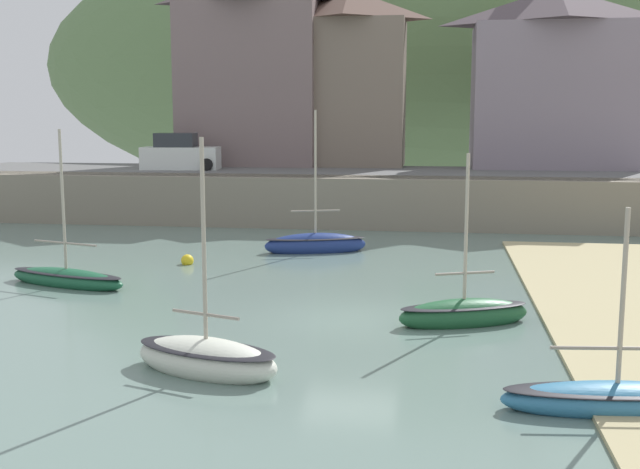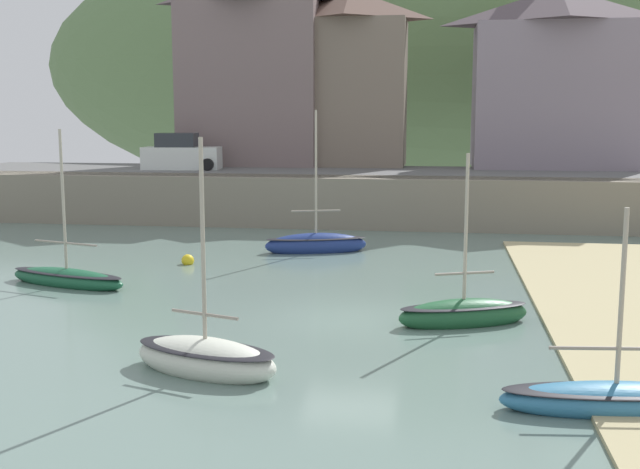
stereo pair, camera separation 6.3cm
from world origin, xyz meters
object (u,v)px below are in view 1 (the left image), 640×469
Objects in this scene: sailboat_nearest_shore at (206,358)px; church_with_spire at (544,20)px; fishing_boat_green at (617,398)px; waterfront_building_centre at (349,77)px; sailboat_far_left at (67,278)px; mooring_buoy at (187,261)px; waterfront_building_right at (554,77)px; motorboat_with_cabin at (315,244)px; parked_car_near_slipway at (180,154)px; waterfront_building_left at (252,67)px; dinghy_open_wooden at (464,313)px.

church_with_spire is at bearing 90.55° from sailboat_nearest_shore.
waterfront_building_centre is at bearing 98.78° from fishing_boat_green.
sailboat_far_left reaches higher than mooring_buoy.
waterfront_building_right is 1.70× the size of motorboat_with_cabin.
waterfront_building_centre reaches higher than sailboat_far_left.
fishing_boat_green is 31.64m from parked_car_near_slipway.
sailboat_nearest_shore is (-0.09, -14.66, -0.02)m from motorboat_with_cabin.
church_with_spire is 36.34× the size of mooring_buoy.
sailboat_nearest_shore is (5.96, -29.99, -7.71)m from waterfront_building_left.
dinghy_open_wooden is 7.19m from sailboat_nearest_shore.
waterfront_building_right is at bearing 68.16° from sailboat_far_left.
dinghy_open_wooden is 0.91× the size of sailboat_far_left.
sailboat_far_left is at bearing -151.70° from motorboat_with_cabin.
church_with_spire is at bearing 43.11° from motorboat_with_cabin.
mooring_buoy is (4.84, -14.02, -3.07)m from parked_car_near_slipway.
mooring_buoy is at bearing -123.60° from church_with_spire.
waterfront_building_left is 5.68m from waterfront_building_centre.
sailboat_far_left is at bearing -124.25° from mooring_buoy.
sailboat_far_left is at bearing 150.30° from sailboat_nearest_shore.
sailboat_nearest_shore reaches higher than mooring_buoy.
waterfront_building_right is 1.90× the size of sailboat_nearest_shore.
waterfront_building_left is at bearing 51.17° from parked_car_near_slipway.
church_with_spire reaches higher than sailboat_far_left.
waterfront_building_left reaches higher than parked_car_near_slipway.
waterfront_building_centre is at bearing 22.24° from parked_car_near_slipway.
sailboat_far_left is at bearing -128.47° from waterfront_building_right.
waterfront_building_right reaches higher than sailboat_far_left.
waterfront_building_centre is 0.60× the size of church_with_spire.
waterfront_building_left is at bearing 107.99° from fishing_boat_green.
sailboat_nearest_shore is 1.01× the size of sailboat_far_left.
waterfront_building_left is 1.93× the size of motorboat_with_cabin.
motorboat_with_cabin reaches higher than mooring_buoy.
church_with_spire reaches higher than parked_car_near_slipway.
sailboat_far_left is at bearing 145.40° from dinghy_open_wooden.
sailboat_nearest_shore is at bearing -161.09° from dinghy_open_wooden.
waterfront_building_left is 2.41× the size of dinghy_open_wooden.
church_with_spire is 37.21m from sailboat_nearest_shore.
church_with_spire is at bearing 92.88° from waterfront_building_right.
waterfront_building_right is at bearing 36.64° from motorboat_with_cabin.
waterfront_building_centre is 30.83m from sailboat_nearest_shore.
fishing_boat_green is 17.43m from mooring_buoy.
fishing_boat_green reaches higher than mooring_buoy.
fishing_boat_green is (8.36, -31.03, -7.19)m from waterfront_building_centre.
parked_car_near_slipway is (-16.98, 26.53, 2.97)m from fishing_boat_green.
sailboat_nearest_shore is at bearing -75.99° from parked_car_near_slipway.
motorboat_with_cabin is at bearing -119.13° from church_with_spire.
mooring_buoy is (-9.58, 6.82, -0.15)m from dinghy_open_wooden.
church_with_spire is at bearing 17.92° from parked_car_near_slipway.
parked_car_near_slipway is (-20.00, -4.50, -4.13)m from waterfront_building_right.
parked_car_near_slipway is at bearing 116.33° from fishing_boat_green.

